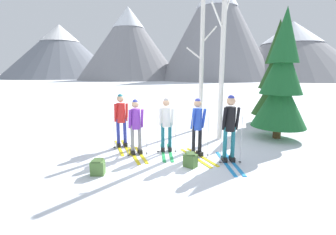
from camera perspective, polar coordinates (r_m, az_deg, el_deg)
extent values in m
plane|color=white|center=(7.37, -1.05, -8.59)|extent=(400.00, 400.00, 0.00)
cube|color=yellow|center=(8.06, -10.04, -6.97)|extent=(0.65, 1.60, 0.02)
cube|color=yellow|center=(8.03, -11.60, -7.09)|extent=(0.65, 1.60, 0.02)
cube|color=black|center=(8.14, -10.17, -6.29)|extent=(0.19, 0.28, 0.12)
cylinder|color=#2D389E|center=(8.01, -10.28, -3.16)|extent=(0.11, 0.11, 0.84)
cube|color=black|center=(8.11, -11.71, -6.41)|extent=(0.19, 0.28, 0.12)
cylinder|color=#2D389E|center=(7.99, -11.84, -3.27)|extent=(0.11, 0.11, 0.84)
cylinder|color=red|center=(7.87, -11.22, 1.11)|extent=(0.28, 0.28, 0.63)
sphere|color=tan|center=(7.81, -11.34, 4.44)|extent=(0.23, 0.23, 0.23)
sphere|color=#1E6B7A|center=(7.80, -11.36, 4.94)|extent=(0.17, 0.17, 0.17)
cylinder|color=red|center=(7.84, -9.86, 1.24)|extent=(0.14, 0.22, 0.60)
cylinder|color=red|center=(7.79, -12.47, 1.09)|extent=(0.14, 0.22, 0.60)
cylinder|color=#A5A5AD|center=(7.84, -8.94, -2.75)|extent=(0.02, 0.02, 1.25)
cylinder|color=black|center=(8.00, -8.82, -6.70)|extent=(0.07, 0.07, 0.01)
cylinder|color=#A5A5AD|center=(7.77, -12.87, -3.02)|extent=(0.02, 0.02, 1.25)
cylinder|color=black|center=(7.93, -12.69, -7.00)|extent=(0.07, 0.07, 0.01)
cube|color=#99661E|center=(8.03, -11.39, 1.52)|extent=(0.30, 0.24, 0.36)
cube|color=yellow|center=(7.31, -6.53, -8.77)|extent=(0.62, 1.50, 0.02)
cube|color=yellow|center=(7.26, -8.24, -8.93)|extent=(0.62, 1.50, 0.02)
cube|color=black|center=(7.38, -6.71, -8.01)|extent=(0.19, 0.28, 0.12)
cylinder|color=gray|center=(7.25, -6.79, -4.73)|extent=(0.11, 0.11, 0.79)
cube|color=black|center=(7.33, -8.41, -8.16)|extent=(0.19, 0.28, 0.12)
cylinder|color=gray|center=(7.20, -8.50, -4.87)|extent=(0.11, 0.11, 0.79)
cylinder|color=purple|center=(7.09, -7.76, -0.33)|extent=(0.28, 0.28, 0.60)
sphere|color=tan|center=(7.02, -7.85, 3.18)|extent=(0.22, 0.22, 0.22)
sphere|color=#2D389E|center=(7.01, -7.87, 3.70)|extent=(0.16, 0.16, 0.16)
cylinder|color=purple|center=(7.07, -6.24, -0.19)|extent=(0.14, 0.21, 0.57)
cylinder|color=purple|center=(7.00, -9.11, -0.38)|extent=(0.14, 0.21, 0.57)
cylinder|color=#A5A5AD|center=(7.09, -5.22, -4.39)|extent=(0.02, 0.02, 1.19)
cylinder|color=black|center=(7.25, -5.15, -8.48)|extent=(0.07, 0.07, 0.01)
cylinder|color=#A5A5AD|center=(6.99, -9.53, -4.74)|extent=(0.02, 0.02, 1.19)
cylinder|color=black|center=(7.15, -9.40, -8.88)|extent=(0.07, 0.07, 0.01)
cube|color=black|center=(7.25, -8.04, 0.15)|extent=(0.30, 0.24, 0.36)
cube|color=green|center=(7.47, 0.50, -8.25)|extent=(0.24, 1.70, 0.02)
cube|color=green|center=(7.46, -1.20, -8.28)|extent=(0.24, 1.70, 0.02)
cube|color=black|center=(7.54, 0.44, -7.50)|extent=(0.13, 0.27, 0.12)
cylinder|color=#1E6B7A|center=(7.42, 0.45, -4.27)|extent=(0.11, 0.11, 0.80)
cube|color=black|center=(7.53, -1.24, -7.53)|extent=(0.13, 0.27, 0.12)
cylinder|color=#1E6B7A|center=(7.40, -1.26, -4.30)|extent=(0.11, 0.11, 0.80)
cylinder|color=white|center=(7.28, -0.41, 0.12)|extent=(0.28, 0.28, 0.60)
sphere|color=tan|center=(7.21, -0.41, 3.57)|extent=(0.22, 0.22, 0.22)
sphere|color=gray|center=(7.20, -0.42, 4.08)|extent=(0.16, 0.16, 0.16)
cylinder|color=white|center=(7.23, 1.04, 0.18)|extent=(0.10, 0.20, 0.57)
cylinder|color=white|center=(7.21, -1.81, 0.15)|extent=(0.10, 0.20, 0.57)
cylinder|color=#A5A5AD|center=(7.24, 1.83, -4.01)|extent=(0.02, 0.02, 1.20)
cylinder|color=black|center=(7.39, 1.80, -8.05)|extent=(0.07, 0.07, 0.01)
cylinder|color=#A5A5AD|center=(7.20, -2.46, -4.08)|extent=(0.02, 0.02, 1.20)
cylinder|color=black|center=(7.36, -2.43, -8.14)|extent=(0.07, 0.07, 0.01)
cube|color=yellow|center=(7.16, 7.98, -9.24)|extent=(0.80, 1.54, 0.02)
cube|color=yellow|center=(7.04, 6.45, -9.53)|extent=(0.80, 1.54, 0.02)
cube|color=black|center=(7.21, 7.57, -8.47)|extent=(0.21, 0.28, 0.12)
cylinder|color=black|center=(7.08, 7.66, -5.04)|extent=(0.11, 0.11, 0.82)
cube|color=black|center=(7.10, 6.05, -8.75)|extent=(0.21, 0.28, 0.12)
cylinder|color=black|center=(6.96, 6.12, -5.26)|extent=(0.11, 0.11, 0.82)
cylinder|color=blue|center=(6.88, 7.01, -0.37)|extent=(0.28, 0.28, 0.61)
sphere|color=tan|center=(6.81, 7.10, 3.36)|extent=(0.22, 0.22, 0.22)
sphere|color=#2D389E|center=(6.80, 7.11, 3.92)|extent=(0.17, 0.17, 0.17)
cylinder|color=blue|center=(6.92, 8.54, -0.20)|extent=(0.16, 0.21, 0.58)
cylinder|color=blue|center=(6.73, 5.97, -0.44)|extent=(0.16, 0.21, 0.58)
cylinder|color=#A5A5AD|center=(6.99, 9.58, -4.56)|extent=(0.02, 0.02, 1.23)
cylinder|color=black|center=(7.16, 9.43, -8.84)|extent=(0.07, 0.07, 0.01)
cylinder|color=#A5A5AD|center=(6.71, 5.74, -5.12)|extent=(0.02, 0.02, 1.23)
cylinder|color=black|center=(6.89, 5.65, -9.56)|extent=(0.07, 0.07, 0.01)
cube|color=#1E84D1|center=(6.88, 15.31, -10.37)|extent=(0.21, 1.78, 0.02)
cube|color=#1E84D1|center=(6.82, 13.52, -10.49)|extent=(0.21, 1.78, 0.02)
cube|color=black|center=(6.94, 15.07, -9.54)|extent=(0.13, 0.27, 0.12)
cylinder|color=#1E6B7A|center=(6.79, 15.27, -5.73)|extent=(0.11, 0.11, 0.88)
cube|color=black|center=(6.88, 13.31, -9.65)|extent=(0.13, 0.27, 0.12)
cylinder|color=#1E6B7A|center=(6.73, 13.49, -5.81)|extent=(0.11, 0.11, 0.88)
cylinder|color=black|center=(6.61, 14.65, -0.35)|extent=(0.28, 0.28, 0.66)
sphere|color=tan|center=(6.53, 14.86, 3.84)|extent=(0.24, 0.24, 0.24)
sphere|color=#2D389E|center=(6.52, 14.89, 4.46)|extent=(0.18, 0.18, 0.18)
cylinder|color=black|center=(6.61, 16.30, -0.27)|extent=(0.09, 0.21, 0.63)
cylinder|color=black|center=(6.49, 13.30, -0.31)|extent=(0.09, 0.21, 0.63)
cylinder|color=#A5A5AD|center=(6.66, 17.11, -5.28)|extent=(0.02, 0.02, 1.32)
cylinder|color=black|center=(6.84, 16.83, -10.12)|extent=(0.07, 0.07, 0.01)
cylinder|color=#A5A5AD|center=(6.49, 12.61, -5.46)|extent=(0.02, 0.02, 1.32)
cylinder|color=black|center=(6.68, 12.40, -10.42)|extent=(0.07, 0.07, 0.01)
cylinder|color=#51381E|center=(9.81, 24.72, -1.92)|extent=(0.28, 0.28, 0.91)
cone|color=#195628|center=(9.66, 25.17, 3.63)|extent=(1.94, 1.94, 1.91)
cone|color=#195628|center=(9.61, 25.76, 10.79)|extent=(1.48, 1.48, 1.91)
cone|color=#195628|center=(9.69, 26.32, 17.33)|extent=(1.06, 1.06, 1.91)
cylinder|color=#51381E|center=(12.42, 23.79, 0.72)|extent=(0.29, 0.29, 0.93)
cone|color=#1E4219|center=(12.31, 24.14, 5.20)|extent=(1.98, 1.98, 1.95)
cone|color=#1E4219|center=(12.26, 24.59, 10.93)|extent=(1.51, 1.51, 1.95)
cone|color=#1E4219|center=(12.34, 25.02, 16.18)|extent=(1.08, 1.08, 1.95)
cylinder|color=silver|center=(10.35, 8.02, 11.97)|extent=(0.17, 0.17, 5.34)
cylinder|color=silver|center=(10.36, 9.82, 18.95)|extent=(0.56, 0.35, 0.63)
cylinder|color=silver|center=(10.55, 6.18, 15.04)|extent=(0.64, 0.52, 0.56)
cylinder|color=silver|center=(8.79, 12.78, 11.68)|extent=(0.17, 0.17, 5.24)
cylinder|color=silver|center=(8.66, 11.73, 22.75)|extent=(0.56, 0.64, 0.77)
cylinder|color=silver|center=(9.39, 14.00, 24.34)|extent=(0.34, 0.67, 0.76)
cube|color=#4C7238|center=(6.37, 5.38, -10.22)|extent=(0.40, 0.38, 0.34)
cube|color=#39562A|center=(6.31, 5.41, -8.61)|extent=(0.22, 0.28, 0.04)
cube|color=#4C7238|center=(6.13, -16.46, -11.50)|extent=(0.33, 0.26, 0.34)
cube|color=#39562A|center=(6.07, -16.56, -9.83)|extent=(0.22, 0.28, 0.04)
cone|color=slate|center=(101.58, -24.24, 14.14)|extent=(42.46, 42.46, 19.67)
cone|color=white|center=(102.28, -24.55, 17.87)|extent=(14.22, 14.22, 6.27)
cone|color=gray|center=(77.04, -9.31, 16.99)|extent=(31.57, 31.57, 21.62)
cone|color=white|center=(78.25, -9.50, 22.58)|extent=(9.61, 9.61, 6.27)
cone|color=gray|center=(73.33, 11.57, 20.52)|extent=(32.58, 32.58, 29.96)
cone|color=gray|center=(82.34, 27.34, 13.91)|extent=(43.57, 43.57, 16.95)
cone|color=white|center=(82.89, 27.67, 17.52)|extent=(17.42, 17.42, 6.45)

